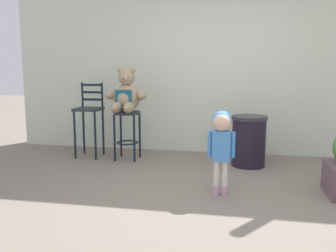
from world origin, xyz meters
The scene contains 7 objects.
ground_plane centered at (0.00, 0.00, 0.00)m, with size 24.00×24.00×0.00m, color slate.
building_wall centered at (0.00, 2.35, 1.99)m, with size 6.68×0.30×3.99m, color beige.
bar_stool_with_teddy centered at (-1.28, 1.51, 0.51)m, with size 0.39×0.39×0.71m.
teddy_bear centered at (-1.28, 1.48, 0.95)m, with size 0.61×0.54×0.64m.
child_walking centered at (0.15, 0.22, 0.66)m, with size 0.29×0.23×0.91m.
trash_bin centered at (0.46, 1.48, 0.35)m, with size 0.48×0.48×0.69m.
bar_chair_empty centered at (-1.89, 1.58, 0.65)m, with size 0.38×0.38×1.12m.
Camera 1 is at (0.33, -3.63, 1.37)m, focal length 39.71 mm.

